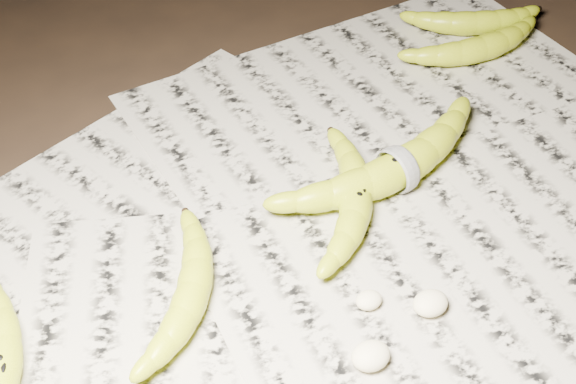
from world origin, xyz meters
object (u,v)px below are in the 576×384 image
banana_upper_a (481,46)px  banana_taped (398,167)px  banana_upper_b (475,21)px  banana_left_b (192,289)px  banana_center (357,196)px

banana_upper_a → banana_taped: bearing=-143.2°
banana_taped → banana_upper_b: 0.32m
banana_left_b → banana_taped: (0.25, 0.05, 0.00)m
banana_left_b → banana_upper_b: bearing=-28.3°
banana_taped → banana_left_b: bearing=-178.3°
banana_left_b → banana_center: size_ratio=0.92×
banana_left_b → banana_upper_b: 0.56m
banana_left_b → banana_center: bearing=-44.4°
banana_upper_a → banana_center: bearing=-146.7°
banana_upper_a → banana_upper_b: size_ratio=1.10×
banana_left_b → banana_upper_a: banana_upper_a is taller
banana_center → banana_upper_b: bearing=-22.4°
banana_left_b → banana_upper_a: bearing=-32.1°
banana_taped → banana_upper_a: bearing=24.2°
banana_left_b → banana_upper_a: (0.47, 0.19, 0.00)m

